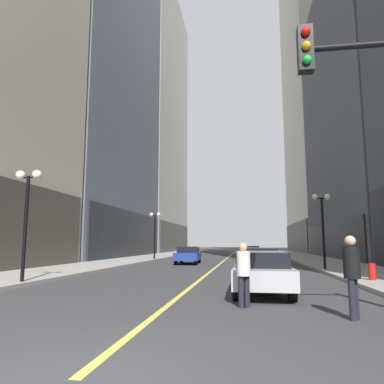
# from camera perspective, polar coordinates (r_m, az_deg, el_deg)

# --- Properties ---
(ground_plane) EXTENTS (200.00, 200.00, 0.00)m
(ground_plane) POSITION_cam_1_polar(r_m,az_deg,el_deg) (39.32, 5.59, -10.33)
(ground_plane) COLOR #38383A
(sidewalk_left) EXTENTS (4.50, 78.00, 0.15)m
(sidewalk_left) POSITION_cam_1_polar(r_m,az_deg,el_deg) (40.59, -6.31, -10.14)
(sidewalk_left) COLOR #9E9991
(sidewalk_left) RESTS_ON ground
(sidewalk_right) EXTENTS (4.50, 78.00, 0.15)m
(sidewalk_right) POSITION_cam_1_polar(r_m,az_deg,el_deg) (39.76, 17.73, -9.86)
(sidewalk_right) COLOR #9E9991
(sidewalk_right) RESTS_ON ground
(lane_centre_stripe) EXTENTS (0.16, 70.00, 0.01)m
(lane_centre_stripe) POSITION_cam_1_polar(r_m,az_deg,el_deg) (39.32, 5.59, -10.32)
(lane_centre_stripe) COLOR #E5D64C
(lane_centre_stripe) RESTS_ON ground
(building_left_far) EXTENTS (11.96, 26.00, 49.83)m
(building_left_far) POSITION_cam_1_polar(r_m,az_deg,el_deg) (70.75, -7.25, 11.19)
(building_left_far) COLOR #A8A399
(building_left_far) RESTS_ON ground
(building_right_far) EXTENTS (13.39, 26.00, 76.82)m
(building_right_far) POSITION_cam_1_polar(r_m,az_deg,el_deg) (75.52, 20.30, 21.59)
(building_right_far) COLOR #B7AD99
(building_right_far) RESTS_ON ground
(car_silver) EXTENTS (1.78, 4.70, 1.32)m
(car_silver) POSITION_cam_1_polar(r_m,az_deg,el_deg) (12.05, 10.95, -12.05)
(car_silver) COLOR #B7B7BC
(car_silver) RESTS_ON ground
(car_grey) EXTENTS (1.90, 4.46, 1.32)m
(car_grey) POSITION_cam_1_polar(r_m,az_deg,el_deg) (20.91, 10.99, -10.29)
(car_grey) COLOR slate
(car_grey) RESTS_ON ground
(car_blue) EXTENTS (1.89, 4.27, 1.32)m
(car_blue) POSITION_cam_1_polar(r_m,az_deg,el_deg) (28.29, -0.59, -9.82)
(car_blue) COLOR navy
(car_blue) RESTS_ON ground
(car_yellow) EXTENTS (1.88, 4.30, 1.32)m
(car_yellow) POSITION_cam_1_polar(r_m,az_deg,el_deg) (34.56, 9.23, -9.39)
(car_yellow) COLOR yellow
(car_yellow) RESTS_ON ground
(pedestrian_in_white_shirt) EXTENTS (0.45, 0.45, 1.59)m
(pedestrian_in_white_shirt) POSITION_cam_1_polar(r_m,az_deg,el_deg) (9.37, 8.14, -12.05)
(pedestrian_in_white_shirt) COLOR black
(pedestrian_in_white_shirt) RESTS_ON ground
(pedestrian_in_black_coat) EXTENTS (0.47, 0.47, 1.75)m
(pedestrian_in_black_coat) POSITION_cam_1_polar(r_m,az_deg,el_deg) (8.53, 23.91, -11.19)
(pedestrian_in_black_coat) COLOR black
(pedestrian_in_black_coat) RESTS_ON ground
(street_lamp_left_near) EXTENTS (1.06, 0.36, 4.43)m
(street_lamp_left_near) POSITION_cam_1_polar(r_m,az_deg,el_deg) (15.49, -24.56, -1.14)
(street_lamp_left_near) COLOR black
(street_lamp_left_near) RESTS_ON ground
(street_lamp_left_far) EXTENTS (1.06, 0.36, 4.43)m
(street_lamp_left_far) POSITION_cam_1_polar(r_m,az_deg,el_deg) (34.10, -5.88, -5.21)
(street_lamp_left_far) COLOR black
(street_lamp_left_far) RESTS_ON ground
(street_lamp_right_mid) EXTENTS (1.06, 0.36, 4.43)m
(street_lamp_right_mid) POSITION_cam_1_polar(r_m,az_deg,el_deg) (22.16, 19.85, -3.26)
(street_lamp_right_mid) COLOR black
(street_lamp_right_mid) RESTS_ON ground
(fire_hydrant_right) EXTENTS (0.28, 0.28, 0.80)m
(fire_hydrant_right) POSITION_cam_1_polar(r_m,az_deg,el_deg) (16.17, 26.55, -11.44)
(fire_hydrant_right) COLOR red
(fire_hydrant_right) RESTS_ON ground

